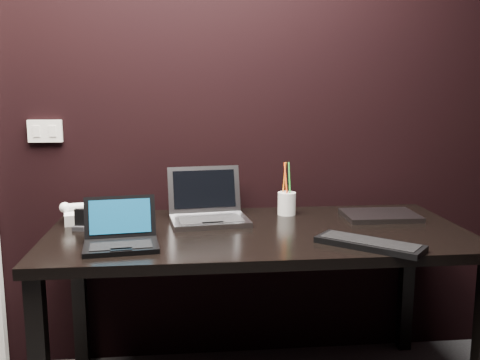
{
  "coord_description": "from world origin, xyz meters",
  "views": [
    {
      "loc": [
        0.01,
        -0.7,
        1.31
      ],
      "look_at": [
        0.22,
        1.35,
        0.96
      ],
      "focal_mm": 40.0,
      "sensor_mm": 36.0,
      "label": 1
    }
  ],
  "objects": [
    {
      "name": "wall_back",
      "position": [
        0.0,
        1.8,
        1.3
      ],
      "size": [
        4.0,
        0.0,
        4.0
      ],
      "primitive_type": "plane",
      "rotation": [
        1.57,
        0.0,
        0.0
      ],
      "color": "black",
      "rests_on": "ground"
    },
    {
      "name": "wall_switch",
      "position": [
        -0.62,
        1.79,
        1.12
      ],
      "size": [
        0.15,
        0.02,
        0.1
      ],
      "color": "silver",
      "rests_on": "wall_back"
    },
    {
      "name": "desk",
      "position": [
        0.3,
        1.4,
        0.66
      ],
      "size": [
        1.7,
        0.8,
        0.74
      ],
      "color": "black",
      "rests_on": "ground"
    },
    {
      "name": "netbook",
      "position": [
        -0.23,
        1.22,
        0.77
      ],
      "size": [
        0.29,
        0.27,
        0.17
      ],
      "color": "black",
      "rests_on": "desk"
    },
    {
      "name": "silver_laptop",
      "position": [
        0.1,
        1.56,
        0.78
      ],
      "size": [
        0.36,
        0.33,
        0.22
      ],
      "color": "#9B9BA0",
      "rests_on": "desk"
    },
    {
      "name": "ext_keyboard",
      "position": [
        0.67,
        1.12,
        0.75
      ],
      "size": [
        0.38,
        0.35,
        0.02
      ],
      "color": "black",
      "rests_on": "desk"
    },
    {
      "name": "closed_laptop",
      "position": [
        0.87,
        1.54,
        0.75
      ],
      "size": [
        0.33,
        0.24,
        0.02
      ],
      "color": "gray",
      "rests_on": "desk"
    },
    {
      "name": "desk_phone",
      "position": [
        -0.43,
        1.6,
        0.78
      ],
      "size": [
        0.21,
        0.19,
        0.1
      ],
      "color": "silver",
      "rests_on": "desk"
    },
    {
      "name": "mobile_phone",
      "position": [
        -0.43,
        1.47,
        0.77
      ],
      "size": [
        0.06,
        0.05,
        0.09
      ],
      "color": "black",
      "rests_on": "desk"
    },
    {
      "name": "pen_cup",
      "position": [
        0.47,
        1.65,
        0.8
      ],
      "size": [
        0.09,
        0.09,
        0.24
      ],
      "color": "silver",
      "rests_on": "desk"
    }
  ]
}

